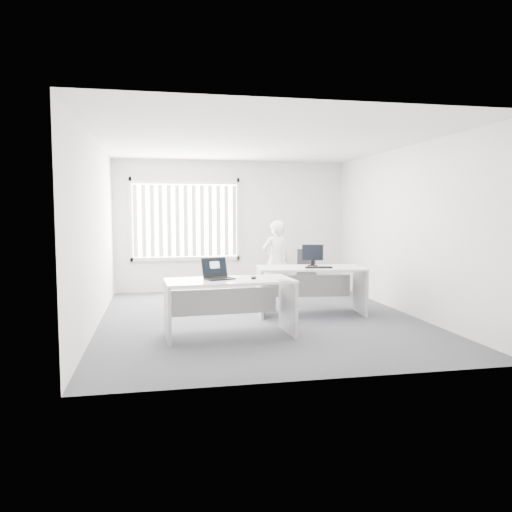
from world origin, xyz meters
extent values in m
plane|color=#5A5A63|center=(0.00, 0.00, 0.00)|extent=(6.00, 6.00, 0.00)
cube|color=silver|center=(0.00, 3.00, 1.40)|extent=(5.00, 0.02, 2.80)
cube|color=silver|center=(0.00, -3.00, 1.40)|extent=(5.00, 0.02, 2.80)
cube|color=silver|center=(-2.50, 0.00, 1.40)|extent=(0.02, 6.00, 2.80)
cube|color=silver|center=(2.50, 0.00, 1.40)|extent=(0.02, 6.00, 2.80)
cube|color=silver|center=(0.00, 0.00, 2.80)|extent=(5.00, 6.00, 0.02)
cube|color=silver|center=(-1.00, 2.96, 1.55)|extent=(2.32, 0.06, 1.76)
cube|color=silver|center=(-0.64, -1.05, 0.77)|extent=(1.77, 0.91, 0.03)
cube|color=#A4A4A6|center=(-1.48, -1.10, 0.38)|extent=(0.09, 0.75, 0.76)
cube|color=#A4A4A6|center=(0.20, -1.00, 0.38)|extent=(0.09, 0.75, 0.76)
cube|color=silver|center=(0.90, 0.16, 0.78)|extent=(1.82, 0.99, 0.03)
cube|color=#A4A4A6|center=(0.05, 0.25, 0.38)|extent=(0.12, 0.75, 0.76)
cube|color=#A4A4A6|center=(1.74, 0.07, 0.38)|extent=(0.12, 0.75, 0.76)
cylinder|color=black|center=(1.45, 2.18, 0.03)|extent=(0.64, 0.64, 0.07)
cylinder|color=black|center=(1.45, 2.18, 0.20)|extent=(0.06, 0.06, 0.40)
cube|color=black|center=(1.45, 2.18, 0.40)|extent=(0.49, 0.49, 0.06)
cube|color=black|center=(1.49, 2.36, 0.68)|extent=(0.38, 0.15, 0.48)
imported|color=white|center=(0.63, 1.50, 0.77)|extent=(0.64, 0.50, 1.55)
cube|color=white|center=(-0.30, -1.13, 0.79)|extent=(0.30, 0.22, 0.00)
cube|color=white|center=(0.06, -1.31, 0.79)|extent=(0.15, 0.21, 0.01)
cube|color=black|center=(0.98, -0.02, 0.81)|extent=(0.46, 0.22, 0.02)
camera|label=1|loc=(-1.61, -7.74, 1.71)|focal=35.00mm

